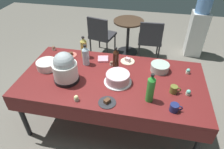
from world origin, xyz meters
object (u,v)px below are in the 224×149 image
object	(u,v)px
slow_cooker	(65,68)
glass_salad_bowl	(160,67)
soda_bottle_lime_soda	(151,89)
dessert_plate_coral	(71,55)
frosted_layer_cake	(118,78)
dessert_plate_cream	(128,61)
cupcake_vanilla	(76,98)
maroon_chair_left	(101,34)
cupcake_mint	(188,93)
coffee_mug_olive	(174,89)
cupcake_rose	(188,71)
round_cafe_table	(128,31)
coffee_mug_navy	(174,108)
soda_bottle_ginger_ale	(84,48)
cupcake_berry	(54,48)
soda_bottle_water	(86,55)
dessert_plate_charcoal	(107,102)
cupcake_cocoa	(112,63)
soda_bottle_cola	(116,60)
potluck_table	(112,82)
maroon_chair_right	(150,38)
water_cooler	(198,28)
ceramic_snack_bowl	(47,65)

from	to	relation	value
slow_cooker	glass_salad_bowl	size ratio (longest dim) A/B	1.62
glass_salad_bowl	soda_bottle_lime_soda	world-z (taller)	soda_bottle_lime_soda
dessert_plate_coral	frosted_layer_cake	bearing A→B (deg)	-31.05
dessert_plate_cream	cupcake_vanilla	size ratio (longest dim) A/B	2.79
soda_bottle_lime_soda	maroon_chair_left	size ratio (longest dim) A/B	0.40
cupcake_mint	frosted_layer_cake	bearing A→B (deg)	175.74
coffee_mug_olive	cupcake_vanilla	bearing A→B (deg)	-161.67
cupcake_rose	coffee_mug_olive	xyz separation A→B (m)	(-0.19, -0.40, 0.01)
cupcake_vanilla	soda_bottle_lime_soda	distance (m)	0.77
soda_bottle_lime_soda	cupcake_mint	bearing A→B (deg)	22.02
cupcake_rose	maroon_chair_left	world-z (taller)	maroon_chair_left
glass_salad_bowl	round_cafe_table	size ratio (longest dim) A/B	0.32
frosted_layer_cake	coffee_mug_navy	xyz separation A→B (m)	(0.62, -0.32, -0.02)
slow_cooker	soda_bottle_ginger_ale	distance (m)	0.55
dessert_plate_coral	soda_bottle_ginger_ale	xyz separation A→B (m)	(0.20, 0.01, 0.13)
soda_bottle_lime_soda	coffee_mug_olive	xyz separation A→B (m)	(0.26, 0.17, -0.12)
coffee_mug_navy	cupcake_berry	bearing A→B (deg)	152.73
soda_bottle_water	soda_bottle_ginger_ale	world-z (taller)	soda_bottle_ginger_ale
cupcake_berry	soda_bottle_water	distance (m)	0.64
dessert_plate_charcoal	soda_bottle_lime_soda	distance (m)	0.47
cupcake_vanilla	cupcake_mint	size ratio (longest dim) A/B	1.00
cupcake_mint	dessert_plate_cream	bearing A→B (deg)	144.78
glass_salad_bowl	cupcake_cocoa	world-z (taller)	glass_salad_bowl
soda_bottle_cola	cupcake_mint	bearing A→B (deg)	-19.25
potluck_table	dessert_plate_cream	distance (m)	0.42
cupcake_vanilla	soda_bottle_cola	xyz separation A→B (m)	(0.30, 0.62, 0.12)
frosted_layer_cake	slow_cooker	world-z (taller)	slow_cooker
frosted_layer_cake	coffee_mug_olive	bearing A→B (deg)	-4.73
cupcake_vanilla	cupcake_mint	bearing A→B (deg)	15.74
dessert_plate_coral	cupcake_mint	xyz separation A→B (m)	(1.54, -0.51, 0.02)
cupcake_berry	maroon_chair_left	bearing A→B (deg)	71.32
dessert_plate_charcoal	maroon_chair_left	size ratio (longest dim) A/B	0.22
soda_bottle_cola	glass_salad_bowl	bearing A→B (deg)	10.06
dessert_plate_cream	maroon_chair_left	xyz separation A→B (m)	(-0.70, 1.27, -0.27)
maroon_chair_right	water_cooler	distance (m)	1.02
cupcake_cocoa	dessert_plate_coral	bearing A→B (deg)	168.06
dessert_plate_charcoal	cupcake_rose	bearing A→B (deg)	38.81
coffee_mug_olive	coffee_mug_navy	bearing A→B (deg)	-91.32
glass_salad_bowl	soda_bottle_lime_soda	xyz separation A→B (m)	(-0.10, -0.56, 0.11)
soda_bottle_cola	round_cafe_table	bearing A→B (deg)	92.10
cupcake_rose	coffee_mug_navy	distance (m)	0.70
soda_bottle_water	round_cafe_table	xyz separation A→B (m)	(0.34, 1.66, -0.38)
cupcake_rose	water_cooler	world-z (taller)	water_cooler
potluck_table	cupcake_berry	world-z (taller)	cupcake_berry
frosted_layer_cake	dessert_plate_cream	distance (m)	0.46
frosted_layer_cake	dessert_plate_charcoal	size ratio (longest dim) A/B	1.74
ceramic_snack_bowl	soda_bottle_lime_soda	distance (m)	1.36
cupcake_mint	maroon_chair_left	world-z (taller)	maroon_chair_left
slow_cooker	soda_bottle_lime_soda	xyz separation A→B (m)	(0.97, -0.14, -0.02)
cupcake_vanilla	soda_bottle_ginger_ale	distance (m)	0.87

